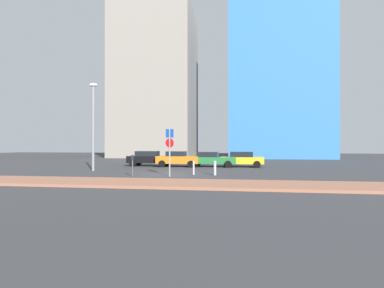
# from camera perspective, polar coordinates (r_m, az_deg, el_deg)

# --- Properties ---
(ground_plane) EXTENTS (120.00, 120.00, 0.00)m
(ground_plane) POSITION_cam_1_polar(r_m,az_deg,el_deg) (21.12, -4.18, -5.79)
(ground_plane) COLOR #38383A
(sidewalk_brick) EXTENTS (40.00, 3.35, 0.14)m
(sidewalk_brick) POSITION_cam_1_polar(r_m,az_deg,el_deg) (15.75, -8.65, -7.41)
(sidewalk_brick) COLOR #9E664C
(sidewalk_brick) RESTS_ON ground
(parked_car_black) EXTENTS (4.34, 1.95, 1.47)m
(parked_car_black) POSITION_cam_1_polar(r_m,az_deg,el_deg) (29.64, -8.19, -2.72)
(parked_car_black) COLOR black
(parked_car_black) RESTS_ON ground
(parked_car_orange) EXTENTS (4.02, 2.07, 1.47)m
(parked_car_orange) POSITION_cam_1_polar(r_m,az_deg,el_deg) (28.48, -2.74, -2.84)
(parked_car_orange) COLOR orange
(parked_car_orange) RESTS_ON ground
(parked_car_green) EXTENTS (4.58, 2.07, 1.41)m
(parked_car_green) POSITION_cam_1_polar(r_m,az_deg,el_deg) (28.29, 3.74, -2.91)
(parked_car_green) COLOR #237238
(parked_car_green) RESTS_ON ground
(parked_car_yellow) EXTENTS (4.01, 2.08, 1.43)m
(parked_car_yellow) POSITION_cam_1_polar(r_m,az_deg,el_deg) (28.33, 9.55, -2.85)
(parked_car_yellow) COLOR gold
(parked_car_yellow) RESTS_ON ground
(parking_sign_post) EXTENTS (0.59, 0.19, 3.12)m
(parking_sign_post) POSITION_cam_1_polar(r_m,az_deg,el_deg) (19.38, -4.32, -0.46)
(parking_sign_post) COLOR gray
(parking_sign_post) RESTS_ON ground
(parking_meter) EXTENTS (0.18, 0.14, 1.39)m
(parking_meter) POSITION_cam_1_polar(r_m,az_deg,el_deg) (19.75, -11.37, -3.54)
(parking_meter) COLOR #4C4C51
(parking_meter) RESTS_ON ground
(street_lamp) EXTENTS (0.70, 0.36, 7.02)m
(street_lamp) POSITION_cam_1_polar(r_m,az_deg,el_deg) (25.05, -18.44, 4.55)
(street_lamp) COLOR gray
(street_lamp) RESTS_ON ground
(traffic_bollard_near) EXTENTS (0.12, 0.12, 0.94)m
(traffic_bollard_near) POSITION_cam_1_polar(r_m,az_deg,el_deg) (20.57, 0.32, -4.63)
(traffic_bollard_near) COLOR #B7B7BC
(traffic_bollard_near) RESTS_ON ground
(traffic_bollard_mid) EXTENTS (0.17, 0.17, 0.99)m
(traffic_bollard_mid) POSITION_cam_1_polar(r_m,az_deg,el_deg) (20.30, 4.43, -4.61)
(traffic_bollard_mid) COLOR #B7B7BC
(traffic_bollard_mid) RESTS_ON ground
(building_colorful_midrise) EXTENTS (15.83, 13.31, 24.75)m
(building_colorful_midrise) POSITION_cam_1_polar(r_m,az_deg,el_deg) (52.99, 15.91, 10.98)
(building_colorful_midrise) COLOR #3372BF
(building_colorful_midrise) RESTS_ON ground
(building_under_construction) EXTENTS (13.46, 12.78, 25.94)m
(building_under_construction) POSITION_cam_1_polar(r_m,az_deg,el_deg) (54.35, -6.92, 11.32)
(building_under_construction) COLOR gray
(building_under_construction) RESTS_ON ground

